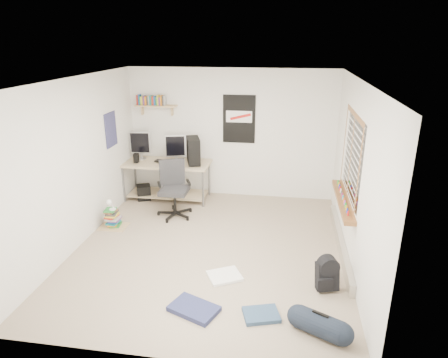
# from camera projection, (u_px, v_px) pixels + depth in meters

# --- Properties ---
(floor) EXTENTS (4.00, 4.50, 0.01)m
(floor) POSITION_uv_depth(u_px,v_px,m) (210.00, 248.00, 6.07)
(floor) COLOR gray
(floor) RESTS_ON ground
(ceiling) EXTENTS (4.00, 4.50, 0.01)m
(ceiling) POSITION_uv_depth(u_px,v_px,m) (208.00, 79.00, 5.23)
(ceiling) COLOR white
(ceiling) RESTS_ON ground
(back_wall) EXTENTS (4.00, 0.01, 2.50)m
(back_wall) POSITION_uv_depth(u_px,v_px,m) (231.00, 134.00, 7.75)
(back_wall) COLOR silver
(back_wall) RESTS_ON ground
(left_wall) EXTENTS (0.01, 4.50, 2.50)m
(left_wall) POSITION_uv_depth(u_px,v_px,m) (77.00, 164.00, 5.95)
(left_wall) COLOR silver
(left_wall) RESTS_ON ground
(right_wall) EXTENTS (0.01, 4.50, 2.50)m
(right_wall) POSITION_uv_depth(u_px,v_px,m) (356.00, 178.00, 5.36)
(right_wall) COLOR silver
(right_wall) RESTS_ON ground
(desk) EXTENTS (1.80, 1.09, 0.77)m
(desk) POSITION_uv_depth(u_px,v_px,m) (167.00, 181.00, 7.82)
(desk) COLOR tan
(desk) RESTS_ON floor
(monitor_left) EXTENTS (0.41, 0.15, 0.44)m
(monitor_left) POSITION_uv_depth(u_px,v_px,m) (141.00, 148.00, 7.82)
(monitor_left) COLOR #A9AAAE
(monitor_left) RESTS_ON desk
(monitor_right) EXTENTS (0.40, 0.20, 0.43)m
(monitor_right) POSITION_uv_depth(u_px,v_px,m) (176.00, 151.00, 7.61)
(monitor_right) COLOR #AAA9AE
(monitor_right) RESTS_ON desk
(pc_tower) EXTENTS (0.36, 0.51, 0.49)m
(pc_tower) POSITION_uv_depth(u_px,v_px,m) (193.00, 151.00, 7.51)
(pc_tower) COLOR black
(pc_tower) RESTS_ON desk
(keyboard) EXTENTS (0.44, 0.21, 0.02)m
(keyboard) POSITION_uv_depth(u_px,v_px,m) (166.00, 161.00, 7.66)
(keyboard) COLOR black
(keyboard) RESTS_ON desk
(speaker_left) EXTENTS (0.09, 0.09, 0.18)m
(speaker_left) POSITION_uv_depth(u_px,v_px,m) (136.00, 158.00, 7.60)
(speaker_left) COLOR black
(speaker_left) RESTS_ON desk
(speaker_right) EXTENTS (0.10, 0.10, 0.20)m
(speaker_right) POSITION_uv_depth(u_px,v_px,m) (191.00, 157.00, 7.64)
(speaker_right) COLOR black
(speaker_right) RESTS_ON desk
(office_chair) EXTENTS (0.86, 0.86, 1.01)m
(office_chair) POSITION_uv_depth(u_px,v_px,m) (174.00, 190.00, 7.01)
(office_chair) COLOR #27272A
(office_chair) RESTS_ON floor
(wall_shelf) EXTENTS (0.80, 0.22, 0.24)m
(wall_shelf) POSITION_uv_depth(u_px,v_px,m) (156.00, 106.00, 7.68)
(wall_shelf) COLOR tan
(wall_shelf) RESTS_ON back_wall
(poster_back_wall) EXTENTS (0.62, 0.03, 0.92)m
(poster_back_wall) POSITION_uv_depth(u_px,v_px,m) (239.00, 119.00, 7.60)
(poster_back_wall) COLOR black
(poster_back_wall) RESTS_ON back_wall
(poster_left_wall) EXTENTS (0.02, 0.42, 0.60)m
(poster_left_wall) POSITION_uv_depth(u_px,v_px,m) (111.00, 130.00, 6.98)
(poster_left_wall) COLOR navy
(poster_left_wall) RESTS_ON left_wall
(window) EXTENTS (0.10, 1.50, 1.26)m
(window) POSITION_uv_depth(u_px,v_px,m) (350.00, 157.00, 5.58)
(window) COLOR brown
(window) RESTS_ON right_wall
(baseboard_heater) EXTENTS (0.08, 2.50, 0.18)m
(baseboard_heater) POSITION_uv_depth(u_px,v_px,m) (341.00, 243.00, 6.03)
(baseboard_heater) COLOR #B7B2A8
(baseboard_heater) RESTS_ON floor
(backpack) EXTENTS (0.32, 0.28, 0.35)m
(backpack) POSITION_uv_depth(u_px,v_px,m) (327.00, 276.00, 5.01)
(backpack) COLOR black
(backpack) RESTS_ON floor
(duffel_bag) EXTENTS (0.34, 0.34, 0.50)m
(duffel_bag) POSITION_uv_depth(u_px,v_px,m) (320.00, 324.00, 4.27)
(duffel_bag) COLOR black
(duffel_bag) RESTS_ON floor
(tshirt) EXTENTS (0.54, 0.51, 0.04)m
(tshirt) POSITION_uv_depth(u_px,v_px,m) (225.00, 276.00, 5.33)
(tshirt) COLOR silver
(tshirt) RESTS_ON floor
(jeans_a) EXTENTS (0.65, 0.54, 0.06)m
(jeans_a) POSITION_uv_depth(u_px,v_px,m) (194.00, 309.00, 4.67)
(jeans_a) COLOR #22274D
(jeans_a) RESTS_ON floor
(jeans_b) EXTENTS (0.47, 0.41, 0.05)m
(jeans_b) POSITION_uv_depth(u_px,v_px,m) (261.00, 315.00, 4.58)
(jeans_b) COLOR navy
(jeans_b) RESTS_ON floor
(book_stack) EXTENTS (0.52, 0.48, 0.29)m
(book_stack) POSITION_uv_depth(u_px,v_px,m) (113.00, 219.00, 6.70)
(book_stack) COLOR olive
(book_stack) RESTS_ON floor
(desk_lamp) EXTENTS (0.16, 0.20, 0.18)m
(desk_lamp) POSITION_uv_depth(u_px,v_px,m) (112.00, 207.00, 6.60)
(desk_lamp) COLOR silver
(desk_lamp) RESTS_ON book_stack
(subwoofer) EXTENTS (0.34, 0.34, 0.29)m
(subwoofer) POSITION_uv_depth(u_px,v_px,m) (144.00, 192.00, 7.86)
(subwoofer) COLOR black
(subwoofer) RESTS_ON floor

